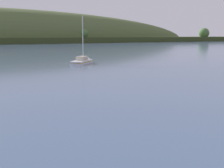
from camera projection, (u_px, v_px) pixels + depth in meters
sailboat_midwater_white at (83, 62)px, 66.54m from camera, size 7.43×7.33×12.04m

